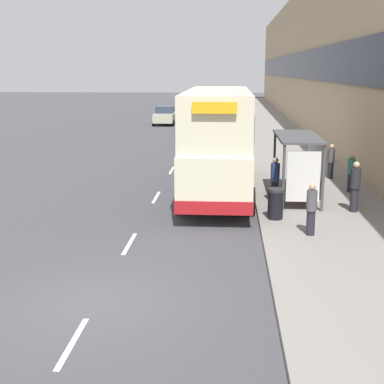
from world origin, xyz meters
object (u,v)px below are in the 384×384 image
(car_1, at_px, (226,100))
(pedestrian_1, at_px, (355,186))
(pedestrian_3, at_px, (311,209))
(pedestrian_4, at_px, (331,161))
(car_0, at_px, (165,116))
(double_decker_bus_near, at_px, (218,140))
(pedestrian_at_shelter, at_px, (275,179))
(pedestrian_2, at_px, (351,172))
(litter_bin, at_px, (275,204))
(bus_shelter, at_px, (303,156))

(car_1, height_order, pedestrian_1, pedestrian_1)
(pedestrian_3, bearing_deg, car_1, 92.83)
(pedestrian_4, bearing_deg, pedestrian_3, -103.89)
(car_0, xyz_separation_m, pedestrian_1, (10.56, -31.49, 0.21))
(double_decker_bus_near, xyz_separation_m, car_0, (-5.59, 28.49, -1.43))
(pedestrian_3, relative_size, pedestrian_4, 1.01)
(pedestrian_at_shelter, height_order, pedestrian_2, pedestrian_at_shelter)
(pedestrian_at_shelter, height_order, pedestrian_1, pedestrian_1)
(car_1, distance_m, pedestrian_2, 55.41)
(pedestrian_2, height_order, pedestrian_4, pedestrian_2)
(pedestrian_3, xyz_separation_m, litter_bin, (-0.93, 1.77, -0.30))
(pedestrian_1, distance_m, litter_bin, 3.13)
(car_1, bearing_deg, litter_bin, -87.98)
(car_1, distance_m, pedestrian_4, 52.56)
(pedestrian_3, bearing_deg, pedestrian_1, 56.12)
(double_decker_bus_near, bearing_deg, pedestrian_2, 2.18)
(pedestrian_1, bearing_deg, pedestrian_4, 87.55)
(bus_shelter, distance_m, pedestrian_1, 2.45)
(car_0, height_order, pedestrian_1, pedestrian_1)
(bus_shelter, bearing_deg, car_0, 106.57)
(pedestrian_2, bearing_deg, car_0, 111.48)
(car_1, relative_size, pedestrian_2, 2.83)
(pedestrian_at_shelter, bearing_deg, pedestrian_1, -24.69)
(pedestrian_1, relative_size, pedestrian_4, 1.14)
(pedestrian_4, bearing_deg, pedestrian_1, -92.45)
(pedestrian_1, bearing_deg, litter_bin, -158.38)
(car_0, bearing_deg, pedestrian_4, 113.03)
(pedestrian_3, height_order, pedestrian_4, pedestrian_3)
(double_decker_bus_near, relative_size, car_1, 2.26)
(car_0, bearing_deg, pedestrian_at_shelter, 104.53)
(double_decker_bus_near, distance_m, pedestrian_4, 6.19)
(car_1, distance_m, pedestrian_1, 58.55)
(bus_shelter, height_order, pedestrian_1, bus_shelter)
(double_decker_bus_near, bearing_deg, pedestrian_4, 30.25)
(pedestrian_2, xyz_separation_m, pedestrian_3, (-2.53, -6.13, 0.00))
(bus_shelter, height_order, pedestrian_4, bus_shelter)
(bus_shelter, bearing_deg, pedestrian_1, -43.96)
(pedestrian_2, bearing_deg, double_decker_bus_near, -177.82)
(car_0, distance_m, pedestrian_3, 35.46)
(bus_shelter, relative_size, litter_bin, 4.00)
(pedestrian_4, xyz_separation_m, litter_bin, (-3.15, -7.19, -0.29))
(bus_shelter, bearing_deg, car_1, 93.34)
(pedestrian_1, distance_m, pedestrian_2, 3.26)
(car_1, bearing_deg, car_0, -101.73)
(double_decker_bus_near, distance_m, pedestrian_2, 5.69)
(double_decker_bus_near, distance_m, pedestrian_3, 6.77)
(bus_shelter, xyz_separation_m, car_0, (-8.89, 29.88, -1.02))
(pedestrian_2, relative_size, pedestrian_4, 1.01)
(car_1, relative_size, pedestrian_3, 2.82)
(pedestrian_1, xyz_separation_m, pedestrian_3, (-1.96, -2.92, -0.10))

